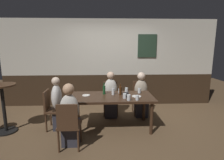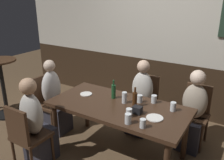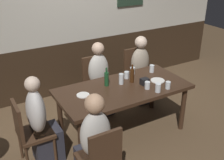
{
  "view_description": "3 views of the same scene",
  "coord_description": "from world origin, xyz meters",
  "px_view_note": "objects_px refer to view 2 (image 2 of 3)",
  "views": [
    {
      "loc": [
        -0.18,
        -3.88,
        1.85
      ],
      "look_at": [
        0.0,
        0.01,
        1.1
      ],
      "focal_mm": 29.21,
      "sensor_mm": 36.0,
      "label": 1
    },
    {
      "loc": [
        1.42,
        -2.43,
        2.12
      ],
      "look_at": [
        -0.18,
        0.13,
        1.02
      ],
      "focal_mm": 38.38,
      "sensor_mm": 36.0,
      "label": 2
    },
    {
      "loc": [
        -1.83,
        -2.88,
        2.47
      ],
      "look_at": [
        -0.11,
        0.12,
        0.83
      ],
      "focal_mm": 44.91,
      "sensor_mm": 36.0,
      "label": 3
    }
  ],
  "objects_px": {
    "dining_table": "(118,111)",
    "beer_bottle_brown": "(135,99)",
    "chair_left_near": "(26,134)",
    "side_bar_table": "(3,84)",
    "chair_head_west": "(47,100)",
    "pint_glass_pale": "(140,99)",
    "tumbler_water": "(173,107)",
    "person_right_far": "(192,116)",
    "condiment_caddy": "(137,110)",
    "chair_right_far": "(195,111)",
    "plate_white_large": "(155,118)",
    "person_left_near": "(36,128)",
    "highball_clear": "(124,98)",
    "chair_mid_far": "(145,99)",
    "pint_glass_stout": "(129,113)",
    "person_head_west": "(55,102)",
    "person_mid_far": "(141,103)",
    "pint_glass_amber": "(128,119)",
    "beer_bottle_green": "(114,91)",
    "beer_glass_tall": "(154,99)",
    "plate_white_small": "(86,94)"
  },
  "relations": [
    {
      "from": "chair_head_west",
      "to": "person_head_west",
      "type": "relative_size",
      "value": 0.75
    },
    {
      "from": "beer_glass_tall",
      "to": "dining_table",
      "type": "bearing_deg",
      "value": -138.68
    },
    {
      "from": "tumbler_water",
      "to": "plate_white_small",
      "type": "relative_size",
      "value": 0.68
    },
    {
      "from": "highball_clear",
      "to": "plate_white_small",
      "type": "bearing_deg",
      "value": -175.73
    },
    {
      "from": "plate_white_large",
      "to": "plate_white_small",
      "type": "bearing_deg",
      "value": 173.17
    },
    {
      "from": "plate_white_large",
      "to": "condiment_caddy",
      "type": "relative_size",
      "value": 1.82
    },
    {
      "from": "chair_right_far",
      "to": "plate_white_small",
      "type": "distance_m",
      "value": 1.61
    },
    {
      "from": "tumbler_water",
      "to": "condiment_caddy",
      "type": "relative_size",
      "value": 1.05
    },
    {
      "from": "person_head_west",
      "to": "chair_right_far",
      "type": "bearing_deg",
      "value": 23.53
    },
    {
      "from": "plate_white_large",
      "to": "beer_bottle_green",
      "type": "bearing_deg",
      "value": 161.71
    },
    {
      "from": "person_left_near",
      "to": "pint_glass_stout",
      "type": "xyz_separation_m",
      "value": [
        1.06,
        0.5,
        0.28
      ]
    },
    {
      "from": "side_bar_table",
      "to": "condiment_caddy",
      "type": "bearing_deg",
      "value": 1.05
    },
    {
      "from": "chair_head_west",
      "to": "pint_glass_stout",
      "type": "bearing_deg",
      "value": -6.98
    },
    {
      "from": "person_mid_far",
      "to": "tumbler_water",
      "type": "distance_m",
      "value": 0.86
    },
    {
      "from": "chair_right_far",
      "to": "plate_white_large",
      "type": "bearing_deg",
      "value": -105.9
    },
    {
      "from": "beer_bottle_green",
      "to": "side_bar_table",
      "type": "xyz_separation_m",
      "value": [
        -2.12,
        -0.28,
        -0.23
      ]
    },
    {
      "from": "chair_mid_far",
      "to": "beer_bottle_brown",
      "type": "distance_m",
      "value": 0.87
    },
    {
      "from": "tumbler_water",
      "to": "condiment_caddy",
      "type": "bearing_deg",
      "value": -140.01
    },
    {
      "from": "chair_mid_far",
      "to": "pint_glass_stout",
      "type": "relative_size",
      "value": 8.55
    },
    {
      "from": "person_left_near",
      "to": "highball_clear",
      "type": "relative_size",
      "value": 7.77
    },
    {
      "from": "tumbler_water",
      "to": "pint_glass_pale",
      "type": "bearing_deg",
      "value": 179.41
    },
    {
      "from": "person_right_far",
      "to": "pint_glass_pale",
      "type": "relative_size",
      "value": 11.09
    },
    {
      "from": "chair_right_far",
      "to": "beer_bottle_green",
      "type": "xyz_separation_m",
      "value": [
        -0.97,
        -0.69,
        0.35
      ]
    },
    {
      "from": "chair_mid_far",
      "to": "person_mid_far",
      "type": "xyz_separation_m",
      "value": [
        -0.0,
        -0.16,
        -0.0
      ]
    },
    {
      "from": "person_right_far",
      "to": "condiment_caddy",
      "type": "bearing_deg",
      "value": -122.99
    },
    {
      "from": "pint_glass_stout",
      "to": "beer_bottle_green",
      "type": "height_order",
      "value": "beer_bottle_green"
    },
    {
      "from": "chair_left_near",
      "to": "chair_head_west",
      "type": "xyz_separation_m",
      "value": [
        -0.52,
        0.85,
        0.0
      ]
    },
    {
      "from": "chair_mid_far",
      "to": "pint_glass_amber",
      "type": "bearing_deg",
      "value": -74.73
    },
    {
      "from": "beer_glass_tall",
      "to": "chair_mid_far",
      "type": "bearing_deg",
      "value": 124.02
    },
    {
      "from": "chair_left_near",
      "to": "side_bar_table",
      "type": "xyz_separation_m",
      "value": [
        -1.5,
        0.74,
        0.12
      ]
    },
    {
      "from": "chair_head_west",
      "to": "person_head_west",
      "type": "height_order",
      "value": "person_head_west"
    },
    {
      "from": "dining_table",
      "to": "person_head_west",
      "type": "relative_size",
      "value": 1.55
    },
    {
      "from": "dining_table",
      "to": "condiment_caddy",
      "type": "height_order",
      "value": "condiment_caddy"
    },
    {
      "from": "dining_table",
      "to": "beer_bottle_brown",
      "type": "bearing_deg",
      "value": 22.66
    },
    {
      "from": "person_right_far",
      "to": "condiment_caddy",
      "type": "relative_size",
      "value": 10.5
    },
    {
      "from": "person_left_near",
      "to": "beer_bottle_brown",
      "type": "height_order",
      "value": "person_left_near"
    },
    {
      "from": "pint_glass_stout",
      "to": "side_bar_table",
      "type": "xyz_separation_m",
      "value": [
        -2.56,
        0.08,
        -0.17
      ]
    },
    {
      "from": "chair_head_west",
      "to": "beer_glass_tall",
      "type": "xyz_separation_m",
      "value": [
        1.69,
        0.32,
        0.29
      ]
    },
    {
      "from": "person_left_near",
      "to": "person_right_far",
      "type": "xyz_separation_m",
      "value": [
        1.6,
        1.39,
        -0.01
      ]
    },
    {
      "from": "person_right_far",
      "to": "beer_bottle_green",
      "type": "xyz_separation_m",
      "value": [
        -0.97,
        -0.53,
        0.35
      ]
    },
    {
      "from": "pint_glass_pale",
      "to": "beer_bottle_brown",
      "type": "relative_size",
      "value": 0.39
    },
    {
      "from": "person_right_far",
      "to": "plate_white_large",
      "type": "bearing_deg",
      "value": -109.03
    },
    {
      "from": "chair_right_far",
      "to": "pint_glass_pale",
      "type": "xyz_separation_m",
      "value": [
        -0.6,
        -0.63,
        0.29
      ]
    },
    {
      "from": "chair_right_far",
      "to": "person_right_far",
      "type": "bearing_deg",
      "value": -90.0
    },
    {
      "from": "beer_glass_tall",
      "to": "pint_glass_pale",
      "type": "relative_size",
      "value": 1.01
    },
    {
      "from": "pint_glass_amber",
      "to": "chair_left_near",
      "type": "bearing_deg",
      "value": -155.43
    },
    {
      "from": "pint_glass_pale",
      "to": "pint_glass_amber",
      "type": "bearing_deg",
      "value": -77.25
    },
    {
      "from": "person_left_near",
      "to": "highball_clear",
      "type": "distance_m",
      "value": 1.19
    },
    {
      "from": "tumbler_water",
      "to": "condiment_caddy",
      "type": "height_order",
      "value": "tumbler_water"
    },
    {
      "from": "person_head_west",
      "to": "person_left_near",
      "type": "bearing_deg",
      "value": -62.38
    }
  ]
}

